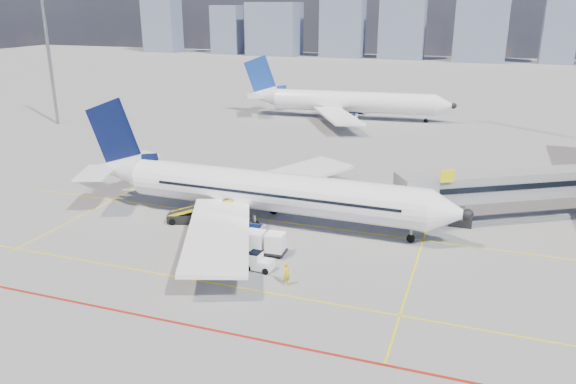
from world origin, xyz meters
name	(u,v)px	position (x,y,z in m)	size (l,w,h in m)	color
ground	(249,254)	(0.00, 0.00, 0.00)	(420.00, 420.00, 0.00)	gray
apron_markings	(224,272)	(-0.58, -3.91, 0.01)	(90.00, 35.12, 0.01)	yellow
jet_bridge	(534,185)	(23.51, 16.91, 3.74)	(23.55, 15.78, 6.30)	gray
floodlight_mast_nw	(48,47)	(-55.00, 40.00, 13.59)	(3.20, 0.61, 25.45)	slate
distant_skyline	(457,27)	(4.65, 190.00, 12.60)	(254.88, 15.70, 29.89)	slate
main_aircraft	(258,191)	(-2.26, 7.49, 3.22)	(40.27, 35.09, 11.73)	white
second_aircraft	(344,102)	(-7.10, 62.33, 3.22)	(40.20, 34.98, 11.74)	white
baggage_tug	(258,262)	(1.93, -2.63, 0.73)	(2.28, 1.47, 1.53)	white
cargo_dolly	(265,242)	(1.34, 0.45, 1.09)	(3.71, 1.80, 1.99)	black
belt_loader	(193,216)	(-8.20, 5.00, 0.71)	(6.77, 3.40, 2.73)	black
ramp_worker	(287,274)	(5.02, -4.33, 0.95)	(0.69, 0.45, 1.90)	gold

